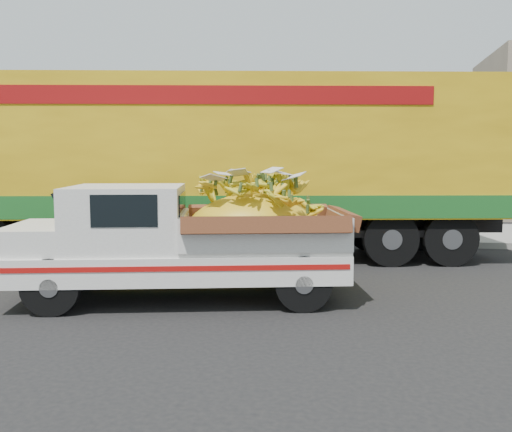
# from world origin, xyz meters

# --- Properties ---
(ground) EXTENTS (100.00, 100.00, 0.00)m
(ground) POSITION_xyz_m (0.00, 0.00, 0.00)
(ground) COLOR black
(ground) RESTS_ON ground
(curb) EXTENTS (60.00, 0.25, 0.15)m
(curb) POSITION_xyz_m (0.00, 6.49, 0.07)
(curb) COLOR gray
(curb) RESTS_ON ground
(sidewalk) EXTENTS (60.00, 4.00, 0.14)m
(sidewalk) POSITION_xyz_m (0.00, 8.59, 0.07)
(sidewalk) COLOR gray
(sidewalk) RESTS_ON ground
(building_left) EXTENTS (18.00, 6.00, 5.00)m
(building_left) POSITION_xyz_m (-8.00, 14.49, 2.50)
(building_left) COLOR gray
(building_left) RESTS_ON ground
(pickup_truck) EXTENTS (5.26, 2.93, 1.74)m
(pickup_truck) POSITION_xyz_m (-0.05, 0.48, 0.94)
(pickup_truck) COLOR black
(pickup_truck) RESTS_ON ground
(semi_trailer) EXTENTS (12.09, 4.85, 3.80)m
(semi_trailer) POSITION_xyz_m (-0.72, 4.04, 2.12)
(semi_trailer) COLOR black
(semi_trailer) RESTS_ON ground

